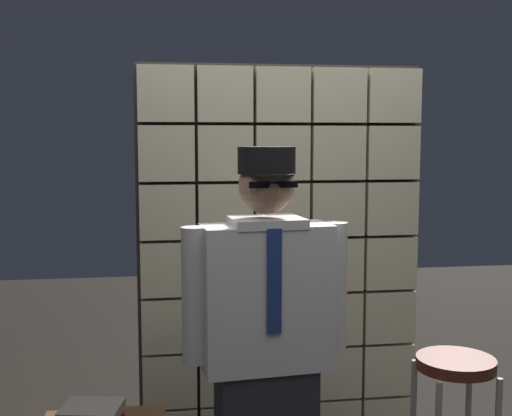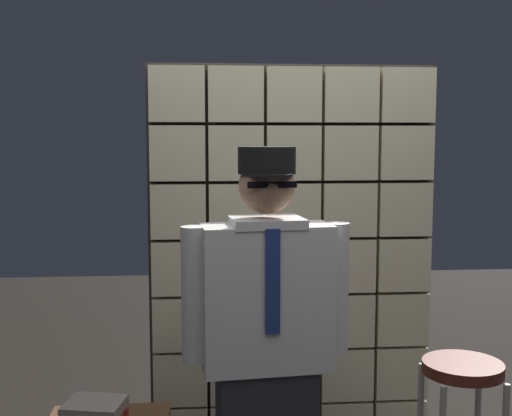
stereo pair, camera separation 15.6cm
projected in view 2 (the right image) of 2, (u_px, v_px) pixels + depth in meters
The scene contains 4 objects.
glass_block_wall at pixel (292, 266), 3.49m from camera, with size 1.53×0.10×2.13m.
standing_person at pixel (267, 351), 2.60m from camera, with size 0.68×0.31×1.69m.
bar_stool at pixel (461, 407), 2.80m from camera, with size 0.34×0.34×0.78m.
book_stack at pixel (95, 416), 2.68m from camera, with size 0.27×0.23×0.14m.
Camera 2 is at (-0.48, -2.17, 1.72)m, focal length 45.95 mm.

